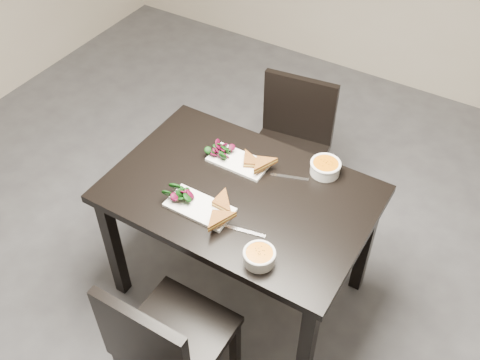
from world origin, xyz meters
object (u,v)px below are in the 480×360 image
Objects in this scene: table at (240,206)px; plate_near at (200,207)px; plate_far at (238,162)px; soup_bowl_far at (325,167)px; chair_far at (291,142)px; soup_bowl_near at (259,256)px; chair_near at (165,342)px.

plate_near is at bearing -117.38° from table.
plate_far is 0.41m from soup_bowl_far.
chair_far is 0.94m from plate_near.
soup_bowl_near is at bearing -50.64° from plate_far.
plate_far is at bearing 91.37° from plate_near.
chair_far is 2.95× the size of plate_far.
plate_near is 1.04× the size of plate_far.
plate_near is at bearing -98.31° from chair_far.
chair_far reaches higher than table.
soup_bowl_near is 0.59m from plate_far.
table is 1.41× the size of chair_far.
chair_far is at bearing 88.28° from plate_far.
plate_near is 0.62m from soup_bowl_far.
chair_near is at bearing -73.68° from plate_near.
soup_bowl_near is (0.37, -0.11, 0.03)m from plate_near.
chair_far is (-0.14, 1.39, 0.00)m from chair_near.
chair_near is 0.90m from plate_far.
chair_far is 0.62m from soup_bowl_far.
chair_near is at bearing -79.65° from plate_far.
soup_bowl_near is (0.36, -1.01, 0.30)m from chair_far.
plate_near reaches higher than table.
soup_bowl_far is at bearing -55.24° from chair_far.
soup_bowl_far is (0.38, 0.15, 0.03)m from plate_far.
chair_near is 1.00× the size of chair_far.
chair_near is (0.05, -0.68, -0.17)m from table.
chair_far reaches higher than plate_far.
table is at bearing -56.58° from plate_far.
chair_near is 0.53m from soup_bowl_near.
soup_bowl_near is (0.27, -0.30, 0.13)m from table.
soup_bowl_near is 0.92× the size of soup_bowl_far.
soup_bowl_far reaches higher than plate_far.
soup_bowl_near reaches higher than table.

